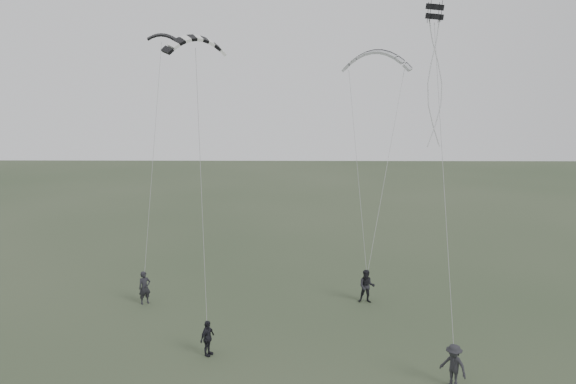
{
  "coord_description": "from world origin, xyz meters",
  "views": [
    {
      "loc": [
        1.21,
        -24.45,
        12.28
      ],
      "look_at": [
        0.89,
        4.9,
        6.78
      ],
      "focal_mm": 35.0,
      "sensor_mm": 36.0,
      "label": 1
    }
  ],
  "objects_px": {
    "kite_striped": "(195,38)",
    "flyer_right": "(367,286)",
    "flyer_left": "(145,288)",
    "flyer_center": "(207,338)",
    "kite_dark_small": "(161,35)",
    "kite_box": "(435,12)",
    "kite_pale_large": "(377,52)",
    "flyer_far": "(453,366)"
  },
  "relations": [
    {
      "from": "kite_striped",
      "to": "flyer_right",
      "type": "bearing_deg",
      "value": -7.64
    },
    {
      "from": "flyer_left",
      "to": "flyer_center",
      "type": "bearing_deg",
      "value": -87.52
    },
    {
      "from": "flyer_center",
      "to": "kite_dark_small",
      "type": "relative_size",
      "value": 1.01
    },
    {
      "from": "flyer_right",
      "to": "flyer_left",
      "type": "bearing_deg",
      "value": -171.46
    },
    {
      "from": "flyer_right",
      "to": "kite_box",
      "type": "bearing_deg",
      "value": -42.59
    },
    {
      "from": "flyer_left",
      "to": "kite_dark_small",
      "type": "distance_m",
      "value": 15.12
    },
    {
      "from": "flyer_left",
      "to": "kite_pale_large",
      "type": "bearing_deg",
      "value": -8.11
    },
    {
      "from": "flyer_left",
      "to": "kite_dark_small",
      "type": "relative_size",
      "value": 1.14
    },
    {
      "from": "kite_striped",
      "to": "flyer_far",
      "type": "bearing_deg",
      "value": -55.38
    },
    {
      "from": "kite_pale_large",
      "to": "kite_box",
      "type": "relative_size",
      "value": 6.39
    },
    {
      "from": "kite_dark_small",
      "to": "flyer_right",
      "type": "bearing_deg",
      "value": -26.81
    },
    {
      "from": "flyer_center",
      "to": "kite_striped",
      "type": "distance_m",
      "value": 14.2
    },
    {
      "from": "kite_dark_small",
      "to": "kite_box",
      "type": "distance_m",
      "value": 16.38
    },
    {
      "from": "flyer_left",
      "to": "kite_box",
      "type": "bearing_deg",
      "value": -43.16
    },
    {
      "from": "kite_striped",
      "to": "kite_box",
      "type": "distance_m",
      "value": 11.51
    },
    {
      "from": "flyer_center",
      "to": "kite_dark_small",
      "type": "distance_m",
      "value": 18.56
    },
    {
      "from": "kite_box",
      "to": "flyer_center",
      "type": "bearing_deg",
      "value": 161.97
    },
    {
      "from": "flyer_right",
      "to": "flyer_far",
      "type": "bearing_deg",
      "value": -68.33
    },
    {
      "from": "kite_striped",
      "to": "flyer_center",
      "type": "bearing_deg",
      "value": -104.84
    },
    {
      "from": "flyer_right",
      "to": "kite_striped",
      "type": "distance_m",
      "value": 16.62
    },
    {
      "from": "kite_striped",
      "to": "kite_dark_small",
      "type": "bearing_deg",
      "value": 87.21
    },
    {
      "from": "flyer_far",
      "to": "flyer_center",
      "type": "bearing_deg",
      "value": -146.94
    },
    {
      "from": "flyer_left",
      "to": "flyer_right",
      "type": "distance_m",
      "value": 12.79
    },
    {
      "from": "flyer_left",
      "to": "kite_dark_small",
      "type": "xyz_separation_m",
      "value": [
        0.51,
        4.48,
        14.43
      ]
    },
    {
      "from": "flyer_left",
      "to": "flyer_far",
      "type": "xyz_separation_m",
      "value": [
        15.19,
        -8.97,
        -0.02
      ]
    },
    {
      "from": "kite_pale_large",
      "to": "kite_striped",
      "type": "relative_size",
      "value": 1.48
    },
    {
      "from": "flyer_right",
      "to": "kite_striped",
      "type": "xyz_separation_m",
      "value": [
        -8.96,
        -3.16,
        13.63
      ]
    },
    {
      "from": "flyer_center",
      "to": "kite_dark_small",
      "type": "xyz_separation_m",
      "value": [
        -4.06,
        10.8,
        14.54
      ]
    },
    {
      "from": "flyer_left",
      "to": "flyer_right",
      "type": "xyz_separation_m",
      "value": [
        12.78,
        0.31,
        0.01
      ]
    },
    {
      "from": "flyer_center",
      "to": "kite_striped",
      "type": "relative_size",
      "value": 0.56
    },
    {
      "from": "flyer_right",
      "to": "flyer_far",
      "type": "distance_m",
      "value": 9.59
    },
    {
      "from": "flyer_left",
      "to": "kite_striped",
      "type": "relative_size",
      "value": 0.63
    },
    {
      "from": "kite_dark_small",
      "to": "kite_box",
      "type": "xyz_separation_m",
      "value": [
        14.75,
        -7.1,
        0.43
      ]
    },
    {
      "from": "kite_pale_large",
      "to": "flyer_left",
      "type": "bearing_deg",
      "value": -137.72
    },
    {
      "from": "flyer_far",
      "to": "kite_dark_small",
      "type": "bearing_deg",
      "value": -175.42
    },
    {
      "from": "flyer_right",
      "to": "flyer_far",
      "type": "height_order",
      "value": "flyer_right"
    },
    {
      "from": "flyer_right",
      "to": "kite_box",
      "type": "distance_m",
      "value": 15.33
    },
    {
      "from": "kite_dark_small",
      "to": "flyer_center",
      "type": "bearing_deg",
      "value": -77.44
    },
    {
      "from": "kite_striped",
      "to": "kite_box",
      "type": "height_order",
      "value": "kite_box"
    },
    {
      "from": "kite_dark_small",
      "to": "kite_pale_large",
      "type": "distance_m",
      "value": 13.54
    },
    {
      "from": "flyer_right",
      "to": "flyer_center",
      "type": "distance_m",
      "value": 10.55
    },
    {
      "from": "flyer_far",
      "to": "kite_pale_large",
      "type": "xyz_separation_m",
      "value": [
        -1.32,
        15.53,
        13.57
      ]
    }
  ]
}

